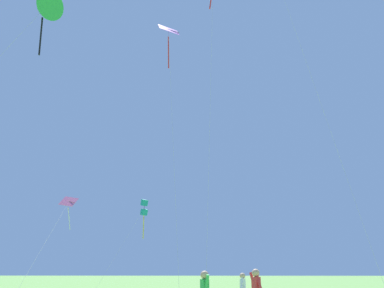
# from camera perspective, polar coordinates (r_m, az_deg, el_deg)

# --- Properties ---
(kite_teal_box) EXTENTS (3.85, 6.63, 9.80)m
(kite_teal_box) POSITION_cam_1_polar(r_m,az_deg,el_deg) (49.15, -6.63, -8.83)
(kite_teal_box) COLOR teal
(kite_teal_box) RESTS_ON ground_plane
(kite_green_small) EXTENTS (3.61, 9.24, 15.88)m
(kite_green_small) POSITION_cam_1_polar(r_m,az_deg,el_deg) (24.25, -19.80, 17.32)
(kite_green_small) COLOR green
(kite_green_small) RESTS_ON ground_plane
(kite_pink_low) EXTENTS (1.28, 8.08, 6.80)m
(kite_pink_low) POSITION_cam_1_polar(r_m,az_deg,el_deg) (30.39, -16.82, -8.37)
(kite_pink_low) COLOR pink
(kite_pink_low) RESTS_ON ground_plane
(kite_purple_streamer) EXTENTS (2.72, 7.58, 21.62)m
(kite_purple_streamer) POSITION_cam_1_polar(r_m,az_deg,el_deg) (35.07, -3.24, 14.03)
(kite_purple_streamer) COLOR purple
(kite_purple_streamer) RESTS_ON ground_plane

